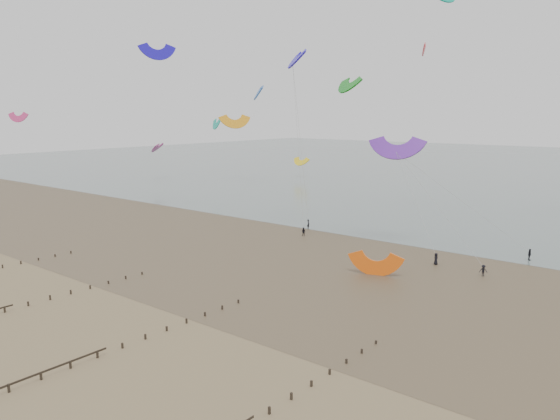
# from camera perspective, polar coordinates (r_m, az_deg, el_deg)

# --- Properties ---
(ground) EXTENTS (500.00, 500.00, 0.00)m
(ground) POSITION_cam_1_polar(r_m,az_deg,el_deg) (59.74, -15.35, -11.59)
(ground) COLOR brown
(ground) RESTS_ON ground
(sea_and_shore) EXTENTS (500.00, 665.00, 0.03)m
(sea_and_shore) POSITION_cam_1_polar(r_m,az_deg,el_deg) (85.60, 2.01, -4.59)
(sea_and_shore) COLOR #475654
(sea_and_shore) RESTS_ON ground
(kitesurfer_lead) EXTENTS (0.80, 0.78, 1.86)m
(kitesurfer_lead) POSITION_cam_1_polar(r_m,az_deg,el_deg) (103.42, 2.98, -1.50)
(kitesurfer_lead) COLOR black
(kitesurfer_lead) RESTS_ON ground
(grounded_kite) EXTENTS (7.49, 6.56, 3.48)m
(grounded_kite) POSITION_cam_1_polar(r_m,az_deg,el_deg) (75.72, 9.90, -6.71)
(grounded_kite) COLOR #FF6010
(grounded_kite) RESTS_ON ground
(kites_airborne) EXTENTS (256.82, 103.41, 44.83)m
(kites_airborne) POSITION_cam_1_polar(r_m,az_deg,el_deg) (130.32, 16.79, 10.29)
(kites_airborne) COLOR #2259B4
(kites_airborne) RESTS_ON ground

